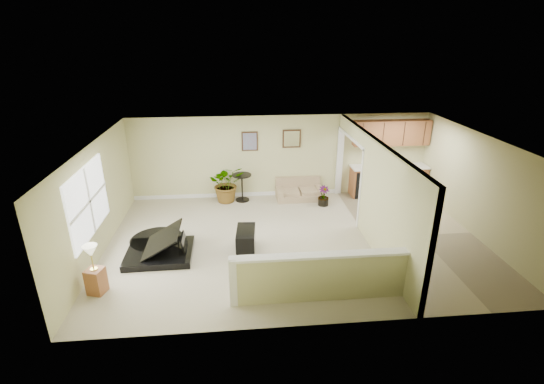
{
  "coord_description": "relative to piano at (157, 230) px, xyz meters",
  "views": [
    {
      "loc": [
        -1.36,
        -8.38,
        4.7
      ],
      "look_at": [
        -0.53,
        0.4,
        1.15
      ],
      "focal_mm": 26.0,
      "sensor_mm": 36.0,
      "label": 1
    }
  ],
  "objects": [
    {
      "name": "left_window",
      "position": [
        -1.28,
        -0.23,
        0.87
      ],
      "size": [
        0.05,
        2.15,
        1.45
      ],
      "primitive_type": "cube",
      "color": "white",
      "rests_on": "left_wall"
    },
    {
      "name": "right_wall",
      "position": [
        7.71,
        0.27,
        0.67
      ],
      "size": [
        0.04,
        6.0,
        2.5
      ],
      "primitive_type": "cube",
      "color": "#C0BD83",
      "rests_on": "floor"
    },
    {
      "name": "wall_mirror",
      "position": [
        3.51,
        3.24,
        1.22
      ],
      "size": [
        0.55,
        0.04,
        0.55
      ],
      "color": "#3C2516",
      "rests_on": "back_wall"
    },
    {
      "name": "lamp_stand",
      "position": [
        -0.94,
        -1.41,
        -0.14
      ],
      "size": [
        0.38,
        0.38,
        1.04
      ],
      "color": "#955631",
      "rests_on": "floor"
    },
    {
      "name": "ceiling",
      "position": [
        3.21,
        0.27,
        1.92
      ],
      "size": [
        9.0,
        6.0,
        0.04
      ],
      "primitive_type": "cube",
      "color": "silver",
      "rests_on": "back_wall"
    },
    {
      "name": "small_plant",
      "position": [
        4.35,
        2.34,
        -0.33
      ],
      "size": [
        0.4,
        0.4,
        0.59
      ],
      "color": "black",
      "rests_on": "floor"
    },
    {
      "name": "piano",
      "position": [
        0.0,
        0.0,
        0.0
      ],
      "size": [
        1.76,
        1.82,
        1.39
      ],
      "rotation": [
        0.0,
        0.0,
        0.01
      ],
      "color": "black",
      "rests_on": "floor"
    },
    {
      "name": "front_wall",
      "position": [
        3.21,
        -2.73,
        0.67
      ],
      "size": [
        9.0,
        0.04,
        2.5
      ],
      "primitive_type": "cube",
      "color": "#C0BD83",
      "rests_on": "floor"
    },
    {
      "name": "interior_partition",
      "position": [
        5.01,
        0.52,
        0.64
      ],
      "size": [
        0.18,
        5.99,
        2.5
      ],
      "color": "#C0BD83",
      "rests_on": "floor"
    },
    {
      "name": "back_wall",
      "position": [
        3.21,
        3.27,
        0.67
      ],
      "size": [
        9.0,
        0.04,
        2.5
      ],
      "primitive_type": "cube",
      "color": "#C0BD83",
      "rests_on": "floor"
    },
    {
      "name": "kitchen_vinyl",
      "position": [
        6.36,
        0.27,
        -0.58
      ],
      "size": [
        2.7,
        6.0,
        0.01
      ],
      "primitive_type": "cube",
      "color": "tan",
      "rests_on": "floor"
    },
    {
      "name": "loveseat",
      "position": [
        3.73,
        2.96,
        -0.28
      ],
      "size": [
        1.41,
        0.82,
        0.8
      ],
      "rotation": [
        0.0,
        0.0,
        0.02
      ],
      "color": "tan",
      "rests_on": "floor"
    },
    {
      "name": "floor",
      "position": [
        3.21,
        0.27,
        -0.58
      ],
      "size": [
        9.0,
        9.0,
        0.0
      ],
      "primitive_type": "plane",
      "color": "#C3B797",
      "rests_on": "ground"
    },
    {
      "name": "pony_half_wall",
      "position": [
        3.28,
        -2.03,
        -0.06
      ],
      "size": [
        3.42,
        0.22,
        1.0
      ],
      "color": "#C0BD83",
      "rests_on": "floor"
    },
    {
      "name": "accent_table",
      "position": [
        1.99,
        2.92,
        -0.05
      ],
      "size": [
        0.57,
        0.57,
        0.83
      ],
      "color": "black",
      "rests_on": "floor"
    },
    {
      "name": "kitchen_cabinets",
      "position": [
        6.4,
        3.0,
        0.29
      ],
      "size": [
        2.36,
        0.65,
        2.33
      ],
      "color": "#955631",
      "rests_on": "floor"
    },
    {
      "name": "piano_bench",
      "position": [
        2.0,
        -0.12,
        -0.31
      ],
      "size": [
        0.48,
        0.86,
        0.55
      ],
      "primitive_type": "cube",
      "rotation": [
        0.0,
        0.0,
        -0.08
      ],
      "color": "black",
      "rests_on": "floor"
    },
    {
      "name": "left_wall",
      "position": [
        -1.29,
        0.27,
        0.67
      ],
      "size": [
        0.04,
        6.0,
        2.5
      ],
      "primitive_type": "cube",
      "color": "#C0BD83",
      "rests_on": "floor"
    },
    {
      "name": "wall_art_left",
      "position": [
        2.26,
        3.24,
        1.17
      ],
      "size": [
        0.48,
        0.04,
        0.58
      ],
      "color": "#3C2516",
      "rests_on": "back_wall"
    },
    {
      "name": "palm_plant",
      "position": [
        1.54,
        2.9,
        -0.02
      ],
      "size": [
        1.15,
        1.04,
        1.14
      ],
      "color": "black",
      "rests_on": "floor"
    }
  ]
}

